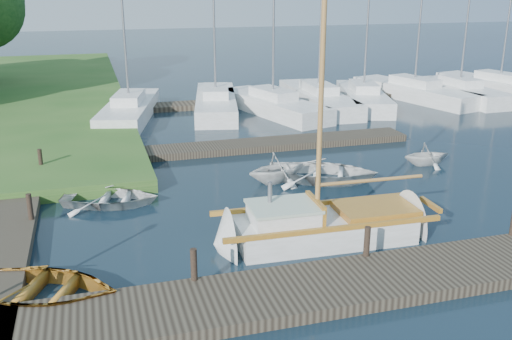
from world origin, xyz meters
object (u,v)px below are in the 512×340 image
object	(u,v)px
marina_boat_4	(363,96)
mooring_post_5	(40,159)
sailboat	(328,228)
tender_b	(277,166)
marina_boat_0	(129,108)
marina_boat_2	(273,103)
marina_boat_5	(414,90)
marina_boat_7	(500,85)
tender_d	(427,153)
mooring_post_2	(367,241)
tender_a	(110,195)
mooring_post_4	(30,207)
marina_boat_6	(459,91)
dinghy	(38,285)
mooring_post_1	(194,264)
marina_boat_1	(216,101)
tender_c	(323,170)
marina_boat_3	(318,97)

from	to	relation	value
marina_boat_4	mooring_post_5	bearing A→B (deg)	132.96
sailboat	tender_b	bearing A→B (deg)	89.91
tender_b	marina_boat_0	xyz separation A→B (m)	(-4.40, 12.21, -0.06)
marina_boat_2	marina_boat_5	distance (m)	10.01
sailboat	marina_boat_7	size ratio (longest dim) A/B	0.94
marina_boat_0	marina_boat_5	world-z (taller)	marina_boat_5
tender_d	marina_boat_2	size ratio (longest dim) A/B	0.17
mooring_post_2	mooring_post_5	size ratio (longest dim) A/B	1.00
tender_a	mooring_post_4	bearing A→B (deg)	136.29
sailboat	marina_boat_6	world-z (taller)	marina_boat_6
marina_boat_4	marina_boat_5	distance (m)	4.10
mooring_post_2	marina_boat_7	distance (m)	28.02
dinghy	tender_b	world-z (taller)	tender_b
mooring_post_1	sailboat	xyz separation A→B (m)	(4.22, 1.80, -0.36)
tender_a	marina_boat_4	distance (m)	19.82
sailboat	dinghy	size ratio (longest dim) A/B	2.61
marina_boat_7	marina_boat_1	bearing A→B (deg)	77.11
dinghy	marina_boat_2	distance (m)	20.96
sailboat	tender_d	xyz separation A→B (m)	(6.64, 5.46, 0.16)
marina_boat_2	marina_boat_5	bearing A→B (deg)	-97.19
dinghy	marina_boat_0	world-z (taller)	marina_boat_0
mooring_post_1	tender_c	world-z (taller)	mooring_post_1
marina_boat_5	mooring_post_2	bearing A→B (deg)	131.66
tender_a	marina_boat_5	size ratio (longest dim) A/B	0.28
mooring_post_2	marina_boat_1	size ratio (longest dim) A/B	0.07
mooring_post_1	dinghy	distance (m)	3.60
marina_boat_1	marina_boat_3	size ratio (longest dim) A/B	0.98
tender_b	marina_boat_5	size ratio (longest dim) A/B	0.21
marina_boat_3	marina_boat_5	bearing A→B (deg)	-84.17
mooring_post_5	marina_boat_2	size ratio (longest dim) A/B	0.07
sailboat	tender_c	distance (m)	5.18
tender_d	marina_boat_1	world-z (taller)	marina_boat_1
mooring_post_4	sailboat	world-z (taller)	sailboat
mooring_post_4	marina_boat_6	world-z (taller)	marina_boat_6
marina_boat_6	marina_boat_7	bearing A→B (deg)	-76.62
tender_a	marina_boat_6	distance (m)	25.45
dinghy	marina_boat_0	distance (m)	18.89
tender_d	marina_boat_7	bearing A→B (deg)	-44.14
marina_boat_0	marina_boat_3	distance (m)	11.11
mooring_post_2	tender_a	xyz separation A→B (m)	(-6.15, 6.34, -0.37)
mooring_post_1	mooring_post_4	distance (m)	6.40
tender_d	marina_boat_2	xyz separation A→B (m)	(-2.98, 10.95, 0.06)
tender_b	marina_boat_2	world-z (taller)	marina_boat_2
mooring_post_4	tender_a	world-z (taller)	mooring_post_4
mooring_post_2	marina_boat_2	distance (m)	18.51
marina_boat_5	dinghy	bearing A→B (deg)	117.47
mooring_post_5	marina_boat_7	world-z (taller)	marina_boat_7
marina_boat_7	marina_boat_0	bearing A→B (deg)	78.48
tender_d	marina_boat_7	xyz separation A→B (m)	(13.47, 12.53, 0.05)
marina_boat_5	marina_boat_6	distance (m)	2.87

